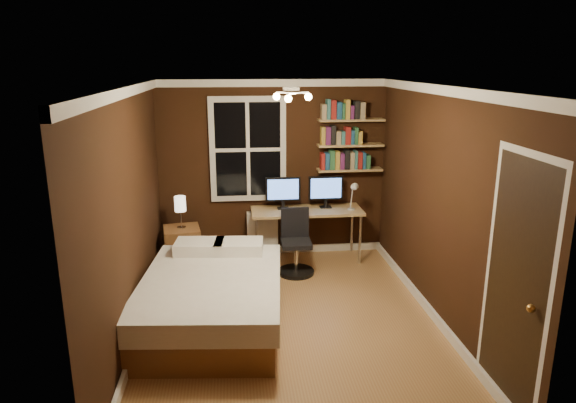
{
  "coord_description": "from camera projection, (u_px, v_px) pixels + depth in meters",
  "views": [
    {
      "loc": [
        -0.57,
        -5.01,
        2.73
      ],
      "look_at": [
        0.03,
        0.45,
        1.23
      ],
      "focal_mm": 32.0,
      "sensor_mm": 36.0,
      "label": 1
    }
  ],
  "objects": [
    {
      "name": "wall_back",
      "position": [
        273.0,
        170.0,
        7.27
      ],
      "size": [
        3.2,
        0.04,
        2.5
      ],
      "primitive_type": "cube",
      "color": "black",
      "rests_on": "ground"
    },
    {
      "name": "bookshelf_lower",
      "position": [
        350.0,
        170.0,
        7.27
      ],
      "size": [
        0.92,
        0.22,
        0.03
      ],
      "primitive_type": "cube",
      "color": "tan",
      "rests_on": "wall_back"
    },
    {
      "name": "desk",
      "position": [
        307.0,
        214.0,
        7.17
      ],
      "size": [
        1.55,
        0.58,
        0.73
      ],
      "color": "tan",
      "rests_on": "ground"
    },
    {
      "name": "door_knob",
      "position": [
        531.0,
        308.0,
        3.71
      ],
      "size": [
        0.06,
        0.06,
        0.06
      ],
      "primitive_type": "sphere",
      "color": "gold",
      "rests_on": "door"
    },
    {
      "name": "bookshelf_middle",
      "position": [
        350.0,
        145.0,
        7.18
      ],
      "size": [
        0.92,
        0.22,
        0.03
      ],
      "primitive_type": "cube",
      "color": "tan",
      "rests_on": "wall_back"
    },
    {
      "name": "bookshelf_upper",
      "position": [
        351.0,
        120.0,
        7.09
      ],
      "size": [
        0.92,
        0.22,
        0.03
      ],
      "primitive_type": "cube",
      "color": "tan",
      "rests_on": "wall_back"
    },
    {
      "name": "books_row_middle",
      "position": [
        351.0,
        136.0,
        7.14
      ],
      "size": [
        0.54,
        0.16,
        0.23
      ],
      "primitive_type": null,
      "color": "navy",
      "rests_on": "bookshelf_middle"
    },
    {
      "name": "office_chair",
      "position": [
        296.0,
        250.0,
        6.79
      ],
      "size": [
        0.48,
        0.48,
        0.86
      ],
      "rotation": [
        0.0,
        0.0,
        -0.02
      ],
      "color": "black",
      "rests_on": "ground"
    },
    {
      "name": "window",
      "position": [
        248.0,
        149.0,
        7.12
      ],
      "size": [
        1.06,
        0.06,
        1.46
      ],
      "primitive_type": "cube",
      "color": "white",
      "rests_on": "wall_back"
    },
    {
      "name": "radiator",
      "position": [
        262.0,
        234.0,
        7.38
      ],
      "size": [
        0.44,
        0.15,
        0.66
      ],
      "primitive_type": "cube",
      "color": "white",
      "rests_on": "ground"
    },
    {
      "name": "bedside_lamp",
      "position": [
        181.0,
        212.0,
        6.78
      ],
      "size": [
        0.15,
        0.15,
        0.43
      ],
      "primitive_type": null,
      "color": "white",
      "rests_on": "nightstand"
    },
    {
      "name": "floor",
      "position": [
        290.0,
        321.0,
        5.59
      ],
      "size": [
        4.2,
        4.2,
        0.0
      ],
      "primitive_type": "plane",
      "color": "#9A673D",
      "rests_on": "ground"
    },
    {
      "name": "nightstand",
      "position": [
        183.0,
        249.0,
        6.92
      ],
      "size": [
        0.53,
        0.53,
        0.58
      ],
      "primitive_type": "cube",
      "rotation": [
        0.0,
        0.0,
        0.15
      ],
      "color": "brown",
      "rests_on": "ground"
    },
    {
      "name": "wall_right",
      "position": [
        440.0,
        206.0,
        5.43
      ],
      "size": [
        0.04,
        4.2,
        2.5
      ],
      "primitive_type": "cube",
      "color": "black",
      "rests_on": "ground"
    },
    {
      "name": "ceiling",
      "position": [
        290.0,
        86.0,
        4.93
      ],
      "size": [
        3.2,
        4.2,
        0.02
      ],
      "primitive_type": "cube",
      "color": "white",
      "rests_on": "wall_back"
    },
    {
      "name": "monitor_left",
      "position": [
        283.0,
        193.0,
        7.14
      ],
      "size": [
        0.48,
        0.12,
        0.45
      ],
      "primitive_type": null,
      "color": "black",
      "rests_on": "desk"
    },
    {
      "name": "monitor_right",
      "position": [
        326.0,
        192.0,
        7.2
      ],
      "size": [
        0.48,
        0.12,
        0.45
      ],
      "primitive_type": null,
      "color": "black",
      "rests_on": "desk"
    },
    {
      "name": "bed",
      "position": [
        212.0,
        299.0,
        5.46
      ],
      "size": [
        1.63,
        2.13,
        0.68
      ],
      "rotation": [
        0.0,
        0.0,
        -0.1
      ],
      "color": "brown",
      "rests_on": "ground"
    },
    {
      "name": "books_row_lower",
      "position": [
        350.0,
        161.0,
        7.24
      ],
      "size": [
        0.66,
        0.16,
        0.23
      ],
      "primitive_type": null,
      "color": "maroon",
      "rests_on": "bookshelf_lower"
    },
    {
      "name": "door",
      "position": [
        514.0,
        288.0,
        4.0
      ],
      "size": [
        0.03,
        0.82,
        2.05
      ],
      "primitive_type": null,
      "color": "black",
      "rests_on": "ground"
    },
    {
      "name": "books_row_upper",
      "position": [
        351.0,
        110.0,
        7.05
      ],
      "size": [
        0.54,
        0.16,
        0.23
      ],
      "primitive_type": null,
      "color": "#2A633B",
      "rests_on": "bookshelf_upper"
    },
    {
      "name": "desk_lamp",
      "position": [
        353.0,
        196.0,
        7.0
      ],
      "size": [
        0.14,
        0.32,
        0.44
      ],
      "primitive_type": null,
      "color": "silver",
      "rests_on": "desk"
    },
    {
      "name": "ceiling_fixture",
      "position": [
        291.0,
        97.0,
        4.86
      ],
      "size": [
        0.44,
        0.44,
        0.18
      ],
      "primitive_type": null,
      "color": "beige",
      "rests_on": "ceiling"
    },
    {
      "name": "wall_left",
      "position": [
        130.0,
        216.0,
        5.09
      ],
      "size": [
        0.04,
        4.2,
        2.5
      ],
      "primitive_type": "cube",
      "color": "black",
      "rests_on": "ground"
    }
  ]
}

